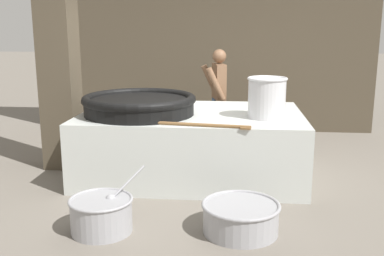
% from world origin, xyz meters
% --- Properties ---
extents(ground_plane, '(60.00, 60.00, 0.00)m').
position_xyz_m(ground_plane, '(0.00, 0.00, 0.00)').
color(ground_plane, slate).
extents(back_wall, '(6.47, 0.24, 4.06)m').
position_xyz_m(back_wall, '(0.00, 2.90, 2.03)').
color(back_wall, '#4C4233').
rests_on(back_wall, ground_plane).
extents(support_pillar, '(0.47, 0.47, 4.06)m').
position_xyz_m(support_pillar, '(-1.91, 0.21, 2.03)').
color(support_pillar, '#4C4233').
rests_on(support_pillar, ground_plane).
extents(hearth_platform, '(2.96, 1.94, 0.88)m').
position_xyz_m(hearth_platform, '(0.00, 0.00, 0.44)').
color(hearth_platform, silver).
rests_on(hearth_platform, ground_plane).
extents(giant_wok_near, '(1.50, 1.50, 0.26)m').
position_xyz_m(giant_wok_near, '(-0.68, -0.21, 1.02)').
color(giant_wok_near, black).
rests_on(giant_wok_near, hearth_platform).
extents(stock_pot, '(0.51, 0.51, 0.52)m').
position_xyz_m(stock_pot, '(0.98, -0.29, 1.15)').
color(stock_pot, silver).
rests_on(stock_pot, hearth_platform).
extents(stirring_paddle, '(1.33, 0.24, 0.04)m').
position_xyz_m(stirring_paddle, '(0.17, -0.88, 0.90)').
color(stirring_paddle, brown).
rests_on(stirring_paddle, hearth_platform).
extents(cook, '(0.46, 0.65, 1.66)m').
position_xyz_m(cook, '(0.30, 1.52, 0.90)').
color(cook, brown).
rests_on(cook, ground_plane).
extents(prep_bowl_vegetables, '(0.71, 0.68, 0.60)m').
position_xyz_m(prep_bowl_vegetables, '(-0.73, -1.88, 0.19)').
color(prep_bowl_vegetables, '#9E9EA3').
rests_on(prep_bowl_vegetables, ground_plane).
extents(prep_bowl_meat, '(0.79, 0.79, 0.31)m').
position_xyz_m(prep_bowl_meat, '(0.66, -1.77, 0.17)').
color(prep_bowl_meat, '#9E9EA3').
rests_on(prep_bowl_meat, ground_plane).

